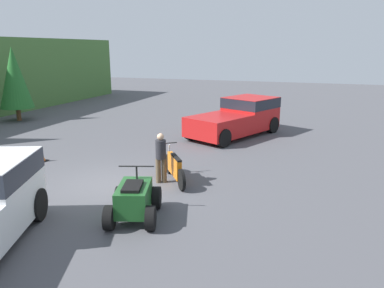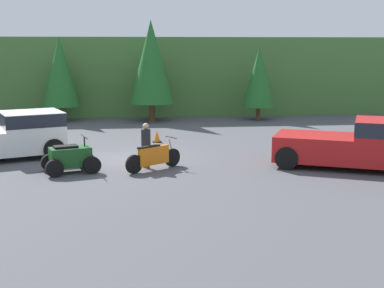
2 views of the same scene
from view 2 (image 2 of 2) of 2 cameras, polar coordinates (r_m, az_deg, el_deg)
ground_plane at (r=21.13m, az=-7.31°, el=-1.70°), size 80.00×80.00×0.00m
hillside_backdrop at (r=36.72m, az=-6.94°, el=7.31°), size 44.00×6.00×4.98m
tree_left at (r=32.65m, az=-13.89°, el=7.50°), size 2.20×2.20×4.99m
tree_mid_left at (r=31.86m, az=-4.37°, el=8.71°), size 2.61×2.61×5.94m
tree_mid_right at (r=32.61m, az=7.14°, el=7.08°), size 1.93×1.93×4.38m
pickup_truck_red at (r=20.25m, az=17.60°, el=0.16°), size 5.59×4.11×1.82m
pickup_truck_second at (r=22.28m, az=-19.00°, el=0.97°), size 5.55×3.88×1.82m
dirt_bike at (r=19.22m, az=-4.10°, el=-1.41°), size 2.01×1.50×1.12m
quad_atv at (r=19.29m, az=-12.85°, el=-1.52°), size 2.19×1.75×1.26m
rider_person at (r=19.49m, az=-4.94°, el=0.03°), size 0.46×0.46×1.66m
traffic_cone at (r=24.92m, az=-3.76°, el=0.79°), size 0.42×0.42×0.55m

